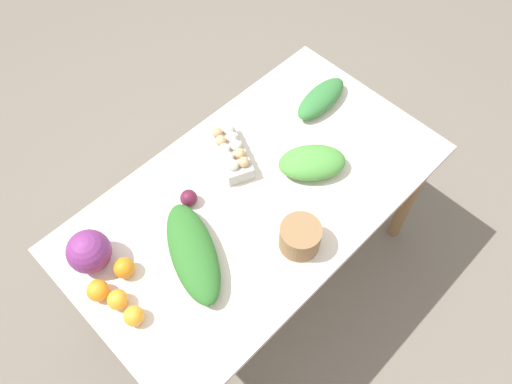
% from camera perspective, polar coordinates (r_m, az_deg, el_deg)
% --- Properties ---
extents(ground_plane, '(8.00, 8.00, 0.00)m').
position_cam_1_polar(ground_plane, '(2.52, 0.00, -9.07)').
color(ground_plane, '#70665B').
extents(dining_table, '(1.45, 0.81, 0.74)m').
position_cam_1_polar(dining_table, '(1.95, 0.00, -1.81)').
color(dining_table, silver).
rests_on(dining_table, ground_plane).
extents(cabbage_purple, '(0.15, 0.15, 0.15)m').
position_cam_1_polar(cabbage_purple, '(1.76, -18.54, -6.46)').
color(cabbage_purple, '#7A2D75').
rests_on(cabbage_purple, dining_table).
extents(egg_carton, '(0.19, 0.27, 0.09)m').
position_cam_1_polar(egg_carton, '(1.93, -2.93, 4.66)').
color(egg_carton, '#B7B7B2').
rests_on(egg_carton, dining_table).
extents(paper_bag, '(0.14, 0.14, 0.11)m').
position_cam_1_polar(paper_bag, '(1.73, 5.05, -5.13)').
color(paper_bag, olive).
rests_on(paper_bag, dining_table).
extents(greens_bunch_dandelion, '(0.30, 0.28, 0.09)m').
position_cam_1_polar(greens_bunch_dandelion, '(1.90, 6.43, 3.37)').
color(greens_bunch_dandelion, '#4C933D').
rests_on(greens_bunch_dandelion, dining_table).
extents(greens_bunch_chard, '(0.30, 0.42, 0.09)m').
position_cam_1_polar(greens_bunch_chard, '(1.72, -7.21, -6.87)').
color(greens_bunch_chard, '#2D6B28').
rests_on(greens_bunch_chard, dining_table).
extents(greens_bunch_beet_tops, '(0.29, 0.13, 0.07)m').
position_cam_1_polar(greens_bunch_beet_tops, '(2.12, 7.45, 10.56)').
color(greens_bunch_beet_tops, '#337538').
rests_on(greens_bunch_beet_tops, dining_table).
extents(beet_root, '(0.06, 0.06, 0.06)m').
position_cam_1_polar(beet_root, '(1.84, -7.69, -0.69)').
color(beet_root, '#5B1933').
rests_on(beet_root, dining_table).
extents(orange_0, '(0.07, 0.07, 0.07)m').
position_cam_1_polar(orange_0, '(1.68, -13.78, -13.59)').
color(orange_0, orange).
rests_on(orange_0, dining_table).
extents(orange_1, '(0.07, 0.07, 0.07)m').
position_cam_1_polar(orange_1, '(1.71, -15.52, -11.77)').
color(orange_1, orange).
rests_on(orange_1, dining_table).
extents(orange_2, '(0.07, 0.07, 0.07)m').
position_cam_1_polar(orange_2, '(1.75, -14.83, -8.38)').
color(orange_2, orange).
rests_on(orange_2, dining_table).
extents(orange_3, '(0.07, 0.07, 0.07)m').
position_cam_1_polar(orange_3, '(1.74, -17.62, -10.68)').
color(orange_3, orange).
rests_on(orange_3, dining_table).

